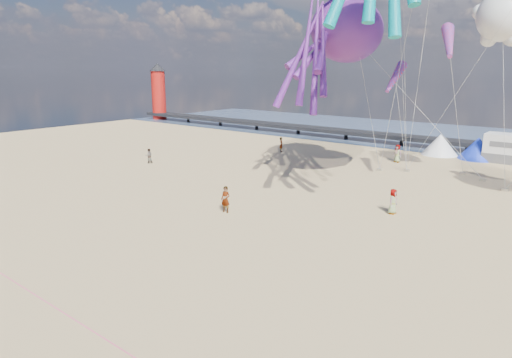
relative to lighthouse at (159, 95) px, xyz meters
name	(u,v)px	position (x,y,z in m)	size (l,w,h in m)	color
ground	(200,289)	(56.00, -44.00, -4.50)	(120.00, 120.00, 0.00)	#D4B37A
water	(489,140)	(56.00, 11.00, -4.48)	(120.00, 120.00, 0.00)	#394E6E
pier	(277,125)	(28.00, 0.00, -3.50)	(60.00, 3.00, 0.50)	black
lighthouse	(159,95)	(0.00, 0.00, 0.00)	(2.60, 2.60, 9.00)	#A5140F
tent_white	(440,144)	(54.00, -4.00, -3.30)	(4.00, 4.00, 2.40)	white
tent_blue	(478,148)	(58.00, -4.00, -3.30)	(4.00, 4.00, 2.40)	#1933CC
rope_line	(103,338)	(56.00, -49.00, -4.48)	(0.03, 0.03, 34.00)	#F2338C
standing_person	(226,199)	(49.31, -34.99, -3.58)	(0.67, 0.44, 1.85)	tan
beachgoer_0	(393,201)	(58.42, -28.07, -3.62)	(0.64, 0.42, 1.75)	#7F6659
beachgoer_5	(281,145)	(38.80, -13.81, -3.63)	(1.61, 0.51, 1.74)	#7F6659
beachgoer_6	(397,153)	(51.84, -11.04, -3.57)	(0.68, 0.45, 1.87)	#7F6659
beachgoer_7	(149,156)	(31.82, -27.74, -3.74)	(0.74, 0.48, 1.52)	#7F6659
sandbag_a	(380,170)	(52.17, -16.04, -4.39)	(0.50, 0.35, 0.22)	gray
sandbag_b	(483,180)	(60.99, -14.26, -4.39)	(0.50, 0.35, 0.22)	gray
sandbag_c	(505,190)	(63.21, -16.68, -4.39)	(0.50, 0.35, 0.22)	gray
sandbag_d	(463,173)	(58.85, -12.56, -4.39)	(0.50, 0.35, 0.22)	gray
sandbag_e	(407,170)	(54.32, -14.75, -4.39)	(0.50, 0.35, 0.22)	gray
kite_octopus_purple	(348,30)	(49.01, -17.91, 8.55)	(4.68, 10.92, 12.48)	#5C207C
kite_panda	(503,16)	(61.13, -15.02, 9.20)	(4.81, 4.53, 6.79)	silver
windsock_mid	(449,42)	(58.60, -19.81, 7.16)	(1.00, 5.32, 5.32)	red
windsock_right	(395,78)	(54.00, -18.39, 4.40)	(0.90, 4.51, 4.51)	red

